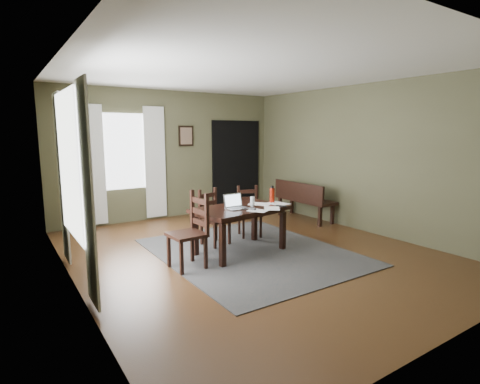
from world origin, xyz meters
TOP-DOWN VIEW (x-y plane):
  - ground at (0.00, 0.00)m, footprint 5.00×6.00m
  - room_shell at (0.00, 0.00)m, footprint 5.02×6.02m
  - rug at (0.00, 0.00)m, footprint 2.60×3.20m
  - dining_table at (-0.14, 0.08)m, footprint 1.49×1.01m
  - chair_end at (-1.06, -0.09)m, footprint 0.48×0.47m
  - chair_back_left at (-0.28, 0.67)m, footprint 0.48×0.48m
  - chair_back_right at (0.51, 0.78)m, footprint 0.49×0.49m
  - bench at (2.15, 1.17)m, footprint 0.46×1.43m
  - laptop at (-0.24, 0.06)m, footprint 0.32×0.26m
  - computer_mouse at (-0.10, -0.18)m, footprint 0.08×0.10m
  - tv_remote at (0.42, -0.22)m, footprint 0.13×0.17m
  - drinking_glass at (0.07, 0.06)m, footprint 0.08×0.08m
  - water_bottle at (0.51, 0.13)m, footprint 0.08×0.08m
  - paper_b at (0.21, -0.25)m, footprint 0.35×0.37m
  - paper_c at (0.26, 0.12)m, footprint 0.41×0.42m
  - paper_d at (0.53, -0.00)m, footprint 0.31×0.37m
  - paper_e at (-0.06, -0.27)m, footprint 0.32×0.34m
  - window_left at (-2.47, 0.20)m, footprint 0.01×1.30m
  - window_back at (-1.00, 2.97)m, footprint 1.00×0.01m
  - curtain_left_near at (-2.44, -0.62)m, footprint 0.03×0.48m
  - curtain_left_far at (-2.44, 1.02)m, footprint 0.03×0.48m
  - curtain_back_left at (-1.62, 2.94)m, footprint 0.44×0.03m
  - curtain_back_right at (-0.38, 2.94)m, footprint 0.44×0.03m
  - framed_picture at (0.35, 2.97)m, footprint 0.34×0.03m
  - doorway_back at (1.65, 2.97)m, footprint 1.30×0.03m

SIDE VIEW (x-z plane):
  - ground at x=0.00m, z-range -0.01..0.00m
  - rug at x=0.00m, z-range 0.00..0.01m
  - chair_back_right at x=0.51m, z-range -0.01..0.87m
  - chair_back_left at x=-0.28m, z-range -0.01..0.90m
  - bench at x=2.15m, z-range 0.08..0.88m
  - chair_end at x=-1.06m, z-range -0.01..1.02m
  - dining_table at x=-0.14m, z-range 0.27..0.97m
  - paper_e at x=-0.06m, z-range 0.71..0.71m
  - paper_b at x=0.21m, z-range 0.71..0.71m
  - paper_d at x=0.53m, z-range 0.71..0.71m
  - paper_c at x=0.26m, z-range 0.71..0.71m
  - tv_remote at x=0.42m, z-range 0.71..0.72m
  - computer_mouse at x=-0.10m, z-range 0.71..0.74m
  - laptop at x=-0.24m, z-range 0.65..0.87m
  - drinking_glass at x=0.07m, z-range 0.71..0.85m
  - water_bottle at x=0.51m, z-range 0.70..0.97m
  - doorway_back at x=1.65m, z-range 0.00..2.10m
  - curtain_left_near at x=-2.44m, z-range 0.05..2.35m
  - curtain_left_far at x=-2.44m, z-range 0.05..2.35m
  - curtain_back_left at x=-1.62m, z-range 0.05..2.35m
  - curtain_back_right at x=-0.38m, z-range 0.05..2.35m
  - window_left at x=-2.47m, z-range 0.60..2.30m
  - window_back at x=-1.00m, z-range 0.70..2.20m
  - framed_picture at x=0.35m, z-range 1.53..1.97m
  - room_shell at x=0.00m, z-range 0.45..3.16m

